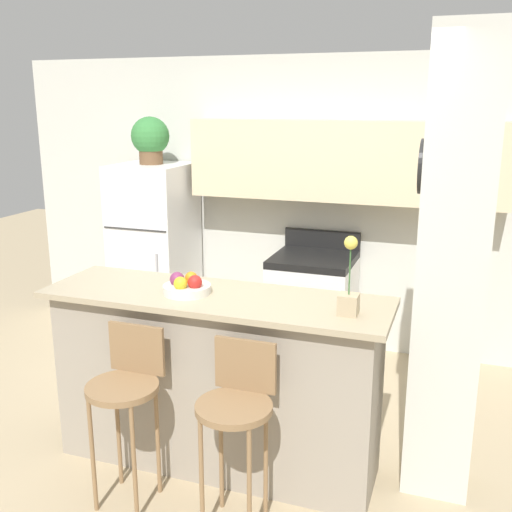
% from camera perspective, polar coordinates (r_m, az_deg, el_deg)
% --- Properties ---
extents(ground_plane, '(14.00, 14.00, 0.00)m').
position_cam_1_polar(ground_plane, '(3.94, -3.68, -18.87)').
color(ground_plane, tan).
extents(wall_back, '(5.60, 0.38, 2.55)m').
position_cam_1_polar(wall_back, '(5.21, 6.17, 6.45)').
color(wall_back, silver).
rests_on(wall_back, ground_plane).
extents(pillar_right, '(0.38, 0.32, 2.55)m').
position_cam_1_polar(pillar_right, '(3.36, 18.12, -1.54)').
color(pillar_right, silver).
rests_on(pillar_right, ground_plane).
extents(counter_bar, '(2.04, 0.62, 1.09)m').
position_cam_1_polar(counter_bar, '(3.67, -3.82, -11.70)').
color(counter_bar, gray).
rests_on(counter_bar, ground_plane).
extents(refrigerator, '(0.63, 0.69, 1.63)m').
position_cam_1_polar(refrigerator, '(5.56, -9.57, 0.26)').
color(refrigerator, white).
rests_on(refrigerator, ground_plane).
extents(stove_range, '(0.67, 0.66, 1.07)m').
position_cam_1_polar(stove_range, '(5.16, 5.39, -4.83)').
color(stove_range, white).
rests_on(stove_range, ground_plane).
extents(bar_stool_left, '(0.39, 0.39, 0.99)m').
position_cam_1_polar(bar_stool_left, '(3.37, -12.24, -12.21)').
color(bar_stool_left, olive).
rests_on(bar_stool_left, ground_plane).
extents(bar_stool_right, '(0.39, 0.39, 0.99)m').
position_cam_1_polar(bar_stool_right, '(3.11, -1.84, -14.26)').
color(bar_stool_right, olive).
rests_on(bar_stool_right, ground_plane).
extents(potted_plant_on_fridge, '(0.33, 0.33, 0.41)m').
position_cam_1_polar(potted_plant_on_fridge, '(5.40, -10.03, 10.96)').
color(potted_plant_on_fridge, brown).
rests_on(potted_plant_on_fridge, refrigerator).
extents(orchid_vase, '(0.10, 0.10, 0.42)m').
position_cam_1_polar(orchid_vase, '(3.14, 8.85, -3.25)').
color(orchid_vase, tan).
rests_on(orchid_vase, counter_bar).
extents(fruit_bowl, '(0.28, 0.28, 0.12)m').
position_cam_1_polar(fruit_bowl, '(3.49, -6.64, -2.87)').
color(fruit_bowl, silver).
rests_on(fruit_bowl, counter_bar).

